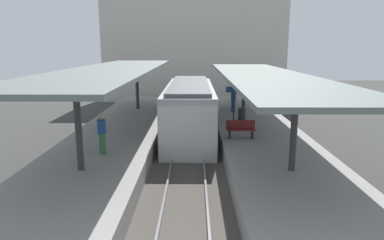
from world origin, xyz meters
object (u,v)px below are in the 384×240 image
(platform_sign, at_px, (234,97))
(passenger_mid_platform, at_px, (102,134))
(litter_bin, at_px, (242,115))
(passenger_near_bench, at_px, (234,100))
(platform_bench, at_px, (241,129))
(commuter_train, at_px, (190,109))

(platform_sign, height_order, passenger_mid_platform, platform_sign)
(litter_bin, distance_m, passenger_near_bench, 3.01)
(platform_bench, bearing_deg, commuter_train, 123.66)
(litter_bin, bearing_deg, platform_sign, -117.30)
(platform_sign, height_order, passenger_near_bench, platform_sign)
(litter_bin, relative_size, passenger_mid_platform, 0.48)
(platform_bench, bearing_deg, passenger_near_bench, 86.70)
(commuter_train, height_order, litter_bin, commuter_train)
(platform_bench, height_order, passenger_mid_platform, passenger_mid_platform)
(platform_sign, distance_m, litter_bin, 1.87)
(passenger_near_bench, distance_m, passenger_mid_platform, 11.49)
(passenger_mid_platform, bearing_deg, litter_bin, 44.66)
(passenger_near_bench, bearing_deg, passenger_mid_platform, -124.05)
(commuter_train, bearing_deg, litter_bin, 1.61)
(platform_sign, distance_m, passenger_mid_platform, 8.01)
(commuter_train, relative_size, passenger_mid_platform, 6.29)
(passenger_mid_platform, bearing_deg, platform_bench, 23.54)
(commuter_train, xyz_separation_m, passenger_mid_platform, (-3.49, -6.45, 0.14))
(platform_bench, relative_size, litter_bin, 1.75)
(platform_bench, height_order, passenger_near_bench, passenger_near_bench)
(commuter_train, height_order, passenger_mid_platform, commuter_train)
(platform_bench, relative_size, platform_sign, 0.63)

